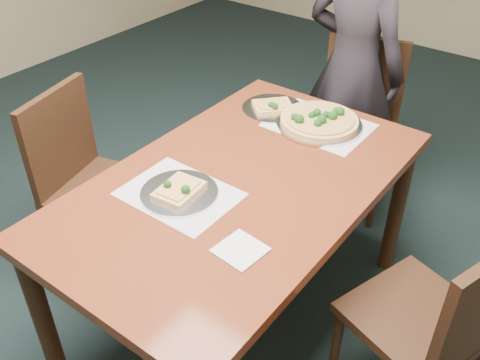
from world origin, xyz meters
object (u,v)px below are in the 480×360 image
Objects in this scene: chair_right at (440,321)px; pizza_pan at (319,121)px; diner at (353,68)px; dining_table at (240,200)px; slice_plate_near at (179,191)px; slice_plate_far at (273,107)px; chair_left at (87,176)px; chair_far at (357,116)px.

chair_right is 0.96m from pizza_pan.
pizza_pan is (0.14, -0.57, -0.00)m from diner.
dining_table is 0.97× the size of diner.
diner is at bearing 103.34° from pizza_pan.
chair_right is at bearing 13.68° from slice_plate_near.
diner reaches higher than slice_plate_near.
dining_table is 1.65× the size of chair_right.
dining_table is 0.81m from chair_right.
pizza_pan is 1.32× the size of slice_plate_far.
diner is at bearing -121.91° from chair_right.
slice_plate_near is (0.65, -0.07, 0.25)m from chair_left.
diner is at bearing -42.49° from chair_left.
slice_plate_far is (-0.21, 0.53, 0.10)m from dining_table.
chair_far is 1.00× the size of chair_right.
dining_table is at bearing -102.86° from chair_far.
chair_far is 3.25× the size of slice_plate_near.
pizza_pan is 1.32× the size of slice_plate_near.
dining_table is at bearing -70.31° from chair_right.
slice_plate_near is at bearing -82.87° from slice_plate_far.
slice_plate_near reaches higher than slice_plate_far.
dining_table is 0.58m from slice_plate_far.
chair_far is at bearing -123.91° from chair_right.
diner is at bearing 175.45° from chair_far.
chair_left is at bearing -140.60° from pizza_pan.
slice_plate_near is at bearing -101.68° from pizza_pan.
chair_left is 1.58m from chair_right.
chair_far is 1.44m from chair_left.
chair_far reaches higher than slice_plate_near.
dining_table is 0.26m from slice_plate_near.
chair_right reaches higher than dining_table.
slice_plate_near is at bearing -58.26° from chair_right.
diner reaches higher than slice_plate_far.
slice_plate_far is (-0.16, -0.58, 0.25)m from chair_far.
chair_right is at bearing -33.29° from pizza_pan.
slice_plate_near reaches higher than dining_table.
slice_plate_near is at bearing -120.86° from dining_table.
diner is (0.67, 1.23, 0.26)m from chair_left.
pizza_pan reaches higher than slice_plate_far.
diner reaches higher than chair_far.
chair_left is 1.00× the size of chair_right.
chair_right is at bearing 1.64° from dining_table.
diner is at bearing 89.34° from slice_plate_near.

